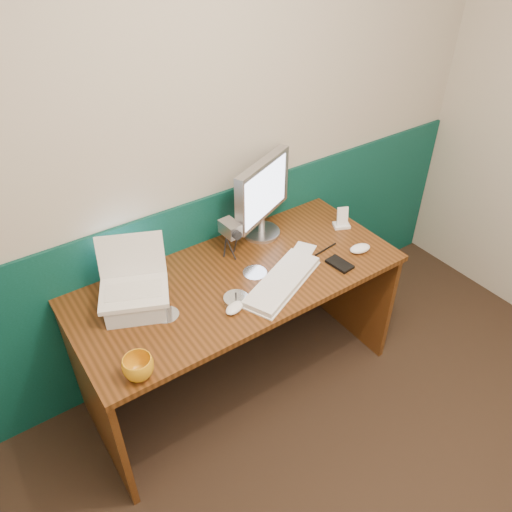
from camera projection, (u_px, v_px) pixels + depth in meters
back_wall at (208, 149)px, 2.37m from camera, size 3.50×0.04×2.50m
wainscot at (217, 273)px, 2.81m from camera, size 3.48×0.02×1.00m
desk at (240, 332)px, 2.62m from camera, size 1.60×0.70×0.75m
laptop_riser at (136, 302)px, 2.18m from camera, size 0.32×0.30×0.09m
laptop at (130, 273)px, 2.08m from camera, size 0.36×0.32×0.24m
monitor at (261, 198)px, 2.55m from camera, size 0.45×0.29×0.44m
keyboard at (282, 282)px, 2.34m from camera, size 0.49×0.33×0.03m
mouse_right at (360, 248)px, 2.54m from camera, size 0.12×0.09×0.04m
mouse_left at (234, 308)px, 2.19m from camera, size 0.11×0.09×0.03m
mug at (138, 367)px, 1.89m from camera, size 0.14×0.14×0.09m
camcorder at (231, 241)px, 2.47m from camera, size 0.09×0.12×0.18m
cd_spindle at (236, 299)px, 2.24m from camera, size 0.11×0.11×0.02m
cd_loose_a at (166, 315)px, 2.18m from camera, size 0.11×0.11×0.00m
cd_loose_b at (255, 272)px, 2.42m from camera, size 0.12×0.12×0.00m
pen at (325, 249)px, 2.56m from camera, size 0.15×0.03×0.01m
papers at (302, 252)px, 2.55m from camera, size 0.18×0.17×0.00m
dock at (341, 225)px, 2.73m from camera, size 0.11×0.09×0.02m
music_player at (343, 216)px, 2.69m from camera, size 0.07×0.05×0.10m
pda at (340, 264)px, 2.46m from camera, size 0.09×0.14×0.02m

